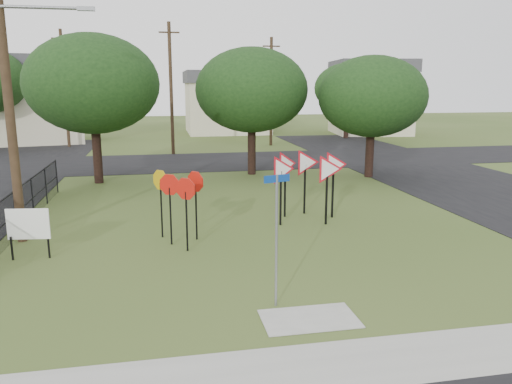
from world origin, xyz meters
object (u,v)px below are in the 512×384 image
(info_board, at_px, (28,226))
(stop_sign_cluster, at_px, (178,191))
(street_name_sign, at_px, (276,232))
(yield_sign_cluster, at_px, (306,169))

(info_board, bearing_deg, stop_sign_cluster, 9.56)
(street_name_sign, relative_size, stop_sign_cluster, 1.34)
(street_name_sign, bearing_deg, info_board, 144.84)
(street_name_sign, xyz_separation_m, stop_sign_cluster, (-1.91, 4.99, -0.04))
(street_name_sign, distance_m, yield_sign_cluster, 7.45)
(street_name_sign, relative_size, info_board, 2.03)
(stop_sign_cluster, xyz_separation_m, yield_sign_cluster, (4.65, 1.93, 0.19))
(street_name_sign, distance_m, info_board, 7.48)
(street_name_sign, distance_m, stop_sign_cluster, 5.34)
(street_name_sign, bearing_deg, yield_sign_cluster, 68.38)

